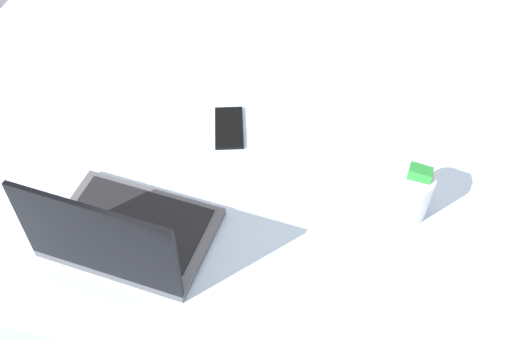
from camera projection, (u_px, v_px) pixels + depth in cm
name	position (u px, v px, depth cm)	size (l,w,h in cm)	color
bed_mattress	(278.00, 135.00, 162.70)	(180.00, 140.00, 18.00)	silver
laptop	(124.00, 233.00, 125.53)	(35.31, 26.46, 23.00)	#4C4C51
snack_cup	(410.00, 192.00, 130.67)	(9.00, 9.00, 13.02)	silver
cell_phone	(229.00, 128.00, 151.24)	(6.80, 14.00, 0.80)	black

